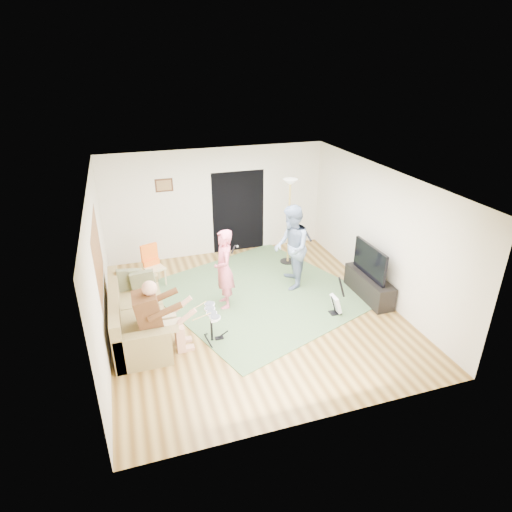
{
  "coord_description": "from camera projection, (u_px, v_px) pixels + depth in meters",
  "views": [
    {
      "loc": [
        -2.18,
        -7.0,
        4.65
      ],
      "look_at": [
        0.16,
        0.3,
        1.06
      ],
      "focal_mm": 30.0,
      "sensor_mm": 36.0,
      "label": 1
    }
  ],
  "objects": [
    {
      "name": "drum_kit",
      "position": [
        212.0,
        327.0,
        7.59
      ],
      "size": [
        0.36,
        0.64,
        0.66
      ],
      "color": "black",
      "rests_on": "floor"
    },
    {
      "name": "guitar_spare",
      "position": [
        336.0,
        303.0,
        8.41
      ],
      "size": [
        0.29,
        0.26,
        0.82
      ],
      "color": "black",
      "rests_on": "floor"
    },
    {
      "name": "area_rug",
      "position": [
        259.0,
        293.0,
        9.23
      ],
      "size": [
        4.84,
        4.9,
        0.02
      ],
      "primitive_type": "cube",
      "rotation": [
        0.0,
        0.0,
        0.36
      ],
      "color": "#48673E",
      "rests_on": "floor"
    },
    {
      "name": "torchiere_lamp",
      "position": [
        289.0,
        207.0,
        10.03
      ],
      "size": [
        0.38,
        0.38,
        2.11
      ],
      "color": "black",
      "rests_on": "floor"
    },
    {
      "name": "dining_chair",
      "position": [
        154.0,
        271.0,
        9.47
      ],
      "size": [
        0.51,
        0.53,
        0.93
      ],
      "rotation": [
        0.0,
        0.0,
        0.35
      ],
      "color": "#D4C289",
      "rests_on": "floor"
    },
    {
      "name": "walls",
      "position": [
        253.0,
        250.0,
        8.04
      ],
      "size": [
        5.5,
        6.0,
        2.7
      ],
      "primitive_type": null,
      "color": "beige",
      "rests_on": "floor"
    },
    {
      "name": "television",
      "position": [
        370.0,
        261.0,
        8.75
      ],
      "size": [
        0.06,
        1.13,
        0.67
      ],
      "primitive_type": "cube",
      "color": "black",
      "rests_on": "tv_cabinet"
    },
    {
      "name": "doorway",
      "position": [
        238.0,
        212.0,
        10.9
      ],
      "size": [
        2.1,
        0.0,
        2.1
      ],
      "primitive_type": "plane",
      "rotation": [
        1.57,
        0.0,
        0.0
      ],
      "color": "black",
      "rests_on": "walls"
    },
    {
      "name": "tv_cabinet",
      "position": [
        369.0,
        286.0,
        9.02
      ],
      "size": [
        0.4,
        1.4,
        0.5
      ],
      "primitive_type": "cube",
      "color": "black",
      "rests_on": "floor"
    },
    {
      "name": "microphone",
      "position": [
        233.0,
        249.0,
        8.33
      ],
      "size": [
        0.06,
        0.06,
        0.24
      ],
      "primitive_type": null,
      "color": "black",
      "rests_on": "singer"
    },
    {
      "name": "singer",
      "position": [
        224.0,
        269.0,
        8.45
      ],
      "size": [
        0.42,
        0.62,
        1.65
      ],
      "primitive_type": "imported",
      "rotation": [
        0.0,
        0.0,
        -1.62
      ],
      "color": "#E8657E",
      "rests_on": "floor"
    },
    {
      "name": "guitarist",
      "position": [
        291.0,
        248.0,
        9.16
      ],
      "size": [
        0.91,
        1.06,
        1.86
      ],
      "primitive_type": "imported",
      "rotation": [
        0.0,
        0.0,
        -1.83
      ],
      "color": "#7286A7",
      "rests_on": "floor"
    },
    {
      "name": "window_blinds",
      "position": [
        98.0,
        254.0,
        7.37
      ],
      "size": [
        0.0,
        2.05,
        2.05
      ],
      "primitive_type": "plane",
      "rotation": [
        1.57,
        0.0,
        1.57
      ],
      "color": "brown",
      "rests_on": "walls"
    },
    {
      "name": "sofa",
      "position": [
        134.0,
        320.0,
        7.78
      ],
      "size": [
        0.93,
        2.25,
        0.91
      ],
      "color": "olive",
      "rests_on": "floor"
    },
    {
      "name": "drummer",
      "position": [
        161.0,
        324.0,
        7.24
      ],
      "size": [
        0.89,
        0.5,
        1.37
      ],
      "color": "#553118",
      "rests_on": "sofa"
    },
    {
      "name": "picture_frame",
      "position": [
        164.0,
        185.0,
        10.04
      ],
      "size": [
        0.42,
        0.03,
        0.32
      ],
      "primitive_type": "cube",
      "color": "#3F2314",
      "rests_on": "walls"
    },
    {
      "name": "guitar_held",
      "position": [
        301.0,
        232.0,
        9.07
      ],
      "size": [
        0.25,
        0.61,
        0.26
      ],
      "primitive_type": null,
      "rotation": [
        0.0,
        0.0,
        -0.22
      ],
      "color": "silver",
      "rests_on": "guitarist"
    },
    {
      "name": "floor",
      "position": [
        253.0,
        311.0,
        8.61
      ],
      "size": [
        6.0,
        6.0,
        0.0
      ],
      "primitive_type": "plane",
      "color": "brown",
      "rests_on": "ground"
    },
    {
      "name": "ceiling",
      "position": [
        253.0,
        179.0,
        7.47
      ],
      "size": [
        6.0,
        6.0,
        0.0
      ],
      "primitive_type": "plane",
      "rotation": [
        3.14,
        0.0,
        0.0
      ],
      "color": "white",
      "rests_on": "walls"
    }
  ]
}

